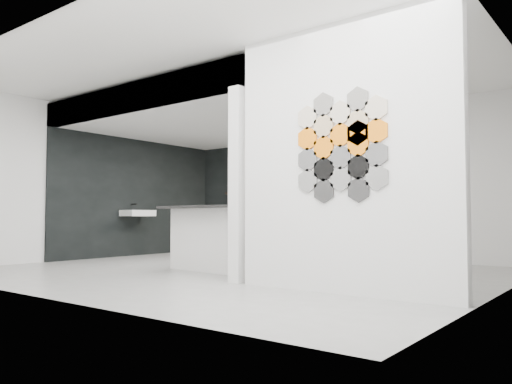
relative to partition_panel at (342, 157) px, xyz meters
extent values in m
cube|color=gray|center=(-2.23, 1.00, -1.40)|extent=(7.00, 6.00, 0.01)
cube|color=silver|center=(0.00, 0.00, 0.00)|extent=(2.45, 0.15, 2.80)
cube|color=black|center=(-3.52, 3.97, -0.22)|extent=(4.40, 0.04, 2.35)
cube|color=black|center=(-5.70, 2.00, -0.22)|extent=(0.04, 4.00, 2.35)
cube|color=silver|center=(-3.52, 2.00, 1.15)|extent=(4.40, 4.00, 0.40)
cube|color=silver|center=(-1.41, 0.00, -0.22)|extent=(0.16, 0.16, 2.35)
cube|color=silver|center=(-3.52, 0.08, 1.15)|extent=(4.40, 0.16, 0.40)
cube|color=silver|center=(-5.46, 1.80, -0.55)|extent=(0.40, 0.60, 0.12)
cube|color=black|center=(-3.43, 3.87, -0.10)|extent=(3.00, 0.15, 0.04)
cube|color=silver|center=(-2.42, 0.82, -0.95)|extent=(1.62, 0.74, 0.90)
cube|color=black|center=(-2.43, 0.73, -0.48)|extent=(1.85, 0.98, 0.04)
cube|color=black|center=(-2.16, 0.84, -0.47)|extent=(0.51, 0.45, 0.02)
cylinder|color=black|center=(-2.13, 1.05, -0.25)|extent=(0.03, 0.03, 0.42)
torus|color=black|center=(-2.14, 0.98, -0.04)|extent=(0.04, 0.15, 0.15)
cylinder|color=black|center=(-4.50, 3.87, 0.00)|extent=(0.25, 0.25, 0.16)
ellipsoid|color=black|center=(-2.18, 3.87, -0.01)|extent=(0.18, 0.18, 0.14)
cylinder|color=gray|center=(-2.08, 3.87, -0.03)|extent=(0.15, 0.15, 0.09)
cylinder|color=gray|center=(-2.08, 3.87, 0.00)|extent=(0.12, 0.12, 0.15)
cylinder|color=black|center=(-3.86, 3.87, 0.00)|extent=(0.07, 0.07, 0.15)
cylinder|color=black|center=(-4.17, 3.87, -0.03)|extent=(0.10, 0.10, 0.10)
cylinder|color=silver|center=(-0.37, -0.09, -0.24)|extent=(0.26, 0.02, 0.26)
cylinder|color=black|center=(-0.37, -0.09, -0.01)|extent=(0.26, 0.02, 0.26)
cylinder|color=orange|center=(-0.37, -0.09, 0.21)|extent=(0.26, 0.02, 0.26)
cylinder|color=beige|center=(-0.37, -0.09, 0.44)|extent=(0.26, 0.02, 0.26)
cylinder|color=#2D2D2D|center=(-0.17, -0.09, -0.35)|extent=(0.26, 0.02, 0.26)
cylinder|color=black|center=(-0.17, -0.09, -0.13)|extent=(0.26, 0.02, 0.26)
cylinder|color=orange|center=(-0.17, -0.09, 0.10)|extent=(0.26, 0.02, 0.26)
cylinder|color=tan|center=(-0.17, -0.09, 0.33)|extent=(0.26, 0.02, 0.26)
cylinder|color=#66635E|center=(-0.17, -0.09, 0.55)|extent=(0.26, 0.02, 0.26)
cylinder|color=silver|center=(0.02, -0.09, -0.24)|extent=(0.26, 0.02, 0.26)
cylinder|color=black|center=(0.02, -0.09, -0.01)|extent=(0.26, 0.02, 0.26)
cylinder|color=orange|center=(0.02, -0.09, 0.21)|extent=(0.26, 0.02, 0.26)
cylinder|color=beige|center=(0.02, -0.09, 0.44)|extent=(0.26, 0.02, 0.26)
cylinder|color=#2D2D2D|center=(0.22, -0.09, -0.35)|extent=(0.26, 0.02, 0.26)
cylinder|color=black|center=(0.22, -0.09, -0.13)|extent=(0.26, 0.02, 0.26)
cylinder|color=orange|center=(0.22, -0.09, 0.10)|extent=(0.26, 0.02, 0.26)
cylinder|color=tan|center=(0.22, -0.09, 0.33)|extent=(0.26, 0.02, 0.26)
cylinder|color=#66635E|center=(0.22, -0.09, 0.55)|extent=(0.26, 0.02, 0.26)
cylinder|color=silver|center=(0.42, -0.09, -0.24)|extent=(0.26, 0.02, 0.26)
cylinder|color=black|center=(0.42, -0.09, -0.01)|extent=(0.26, 0.02, 0.26)
cylinder|color=orange|center=(0.42, -0.09, 0.21)|extent=(0.26, 0.02, 0.26)
cylinder|color=beige|center=(0.42, -0.09, 0.44)|extent=(0.26, 0.02, 0.26)
cylinder|color=orange|center=(0.22, -0.09, 0.21)|extent=(0.26, 0.02, 0.26)
camera|label=1|loc=(2.41, -4.59, -0.61)|focal=35.00mm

